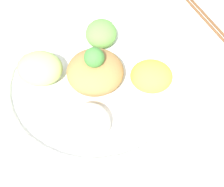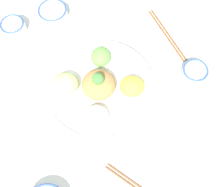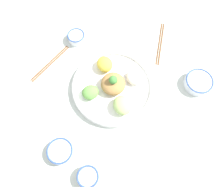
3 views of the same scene
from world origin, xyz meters
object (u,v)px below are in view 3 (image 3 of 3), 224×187
rice_bowl_blue (88,177)px  serving_spoon_main (188,167)px  salad_platter (113,86)px  sauce_bowl_red (76,37)px  rice_bowl_plain (199,82)px  chopsticks_pair_near (160,43)px  chopsticks_pair_far (50,63)px  sauce_bowl_dark (60,151)px

rice_bowl_blue → serving_spoon_main: (-0.08, -0.37, -0.02)m
salad_platter → serving_spoon_main: salad_platter is taller
salad_platter → sauce_bowl_red: size_ratio=4.30×
rice_bowl_plain → serving_spoon_main: 0.36m
sauce_bowl_red → rice_bowl_blue: bearing=169.2°
salad_platter → serving_spoon_main: 0.44m
chopsticks_pair_near → serving_spoon_main: bearing=17.4°
rice_bowl_plain → serving_spoon_main: rice_bowl_plain is taller
rice_bowl_plain → chopsticks_pair_near: bearing=15.8°
sauce_bowl_red → serving_spoon_main: (-0.70, -0.25, -0.02)m
salad_platter → chopsticks_pair_far: bearing=48.3°
salad_platter → sauce_bowl_dark: bearing=124.6°
sauce_bowl_dark → serving_spoon_main: 0.49m
rice_bowl_plain → chopsticks_pair_near: (0.25, 0.07, -0.02)m
sauce_bowl_dark → serving_spoon_main: bearing=-114.8°
chopsticks_pair_far → serving_spoon_main: size_ratio=1.83×
serving_spoon_main → sauce_bowl_red: bearing=154.0°
salad_platter → chopsticks_pair_near: size_ratio=1.66×
rice_bowl_blue → sauce_bowl_dark: (0.12, 0.08, -0.00)m
salad_platter → sauce_bowl_dark: salad_platter is taller
rice_bowl_blue → chopsticks_pair_far: bearing=3.6°
rice_bowl_blue → chopsticks_pair_near: rice_bowl_blue is taller
sauce_bowl_red → chopsticks_pair_near: size_ratio=0.39×
sauce_bowl_red → rice_bowl_plain: size_ratio=0.69×
salad_platter → sauce_bowl_red: (0.30, 0.09, -0.00)m
sauce_bowl_red → rice_bowl_plain: bearing=-131.7°
rice_bowl_blue → chopsticks_pair_near: 0.68m
rice_bowl_blue → chopsticks_pair_near: size_ratio=0.38×
rice_bowl_blue → chopsticks_pair_far: 0.53m
sauce_bowl_red → chopsticks_pair_far: sauce_bowl_red is taller
salad_platter → chopsticks_pair_near: bearing=-62.3°
sauce_bowl_red → chopsticks_pair_near: (-0.15, -0.37, -0.02)m
chopsticks_pair_near → rice_bowl_plain: bearing=45.5°
sauce_bowl_red → sauce_bowl_dark: 0.53m
chopsticks_pair_far → chopsticks_pair_near: bearing=-38.7°
sauce_bowl_dark → rice_bowl_plain: size_ratio=0.85×
serving_spoon_main → chopsticks_pair_far: bearing=167.5°
rice_bowl_plain → serving_spoon_main: (-0.30, 0.19, -0.02)m
chopsticks_pair_far → serving_spoon_main: 0.73m
sauce_bowl_red → rice_bowl_plain: (-0.40, -0.44, 0.00)m
rice_bowl_plain → chopsticks_pair_far: size_ratio=0.58×
rice_bowl_plain → chopsticks_pair_far: bearing=62.6°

